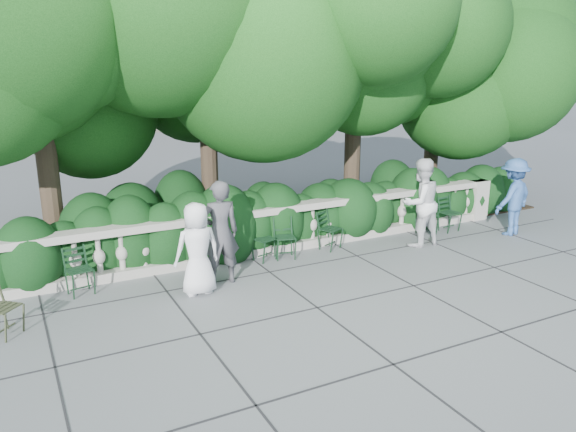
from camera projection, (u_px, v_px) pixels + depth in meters
name	position (u px, v px, depth m)	size (l,w,h in m)	color
ground	(313.00, 282.00, 10.23)	(90.00, 90.00, 0.00)	#5A5E62
balustrade	(270.00, 231.00, 11.64)	(12.00, 0.44, 1.00)	#9E998E
shrub_hedge	(248.00, 237.00, 12.80)	(15.00, 2.60, 1.70)	black
tree_canopy	(270.00, 57.00, 12.20)	(15.04, 6.52, 6.78)	#3F3023
chair_a	(85.00, 297.00, 9.58)	(0.44, 0.48, 0.84)	black
chair_b	(270.00, 262.00, 11.25)	(0.44, 0.48, 0.84)	black
chair_c	(286.00, 260.00, 11.32)	(0.44, 0.48, 0.84)	black
chair_d	(335.00, 250.00, 11.93)	(0.44, 0.48, 0.84)	black
chair_e	(429.00, 235.00, 12.96)	(0.44, 0.48, 0.84)	black
chair_f	(453.00, 232.00, 13.16)	(0.44, 0.48, 0.84)	black
chair_weathered	(15.00, 337.00, 8.19)	(0.44, 0.48, 0.84)	black
person_businessman	(197.00, 249.00, 9.52)	(0.79, 0.51, 1.62)	white
person_woman_grey	(220.00, 233.00, 9.96)	(0.69, 0.45, 1.89)	#454449
person_casual_man	(420.00, 203.00, 12.02)	(0.93, 0.72, 1.91)	white
person_older_blue	(513.00, 197.00, 12.80)	(1.15, 0.66, 1.78)	#345B9C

